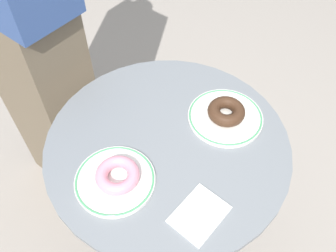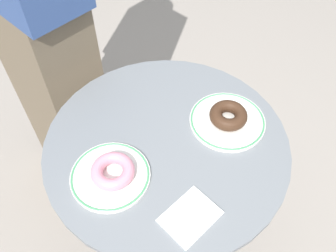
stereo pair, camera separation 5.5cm
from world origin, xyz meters
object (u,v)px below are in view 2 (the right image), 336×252
Objects in this scene: person_figure at (36,23)px; plate_right at (227,121)px; donut_chocolate at (228,115)px; paper_napkin at (190,217)px; cafe_table at (167,185)px; donut_pink_frosted at (113,171)px; plate_left at (110,176)px.

plate_right is at bearing -63.67° from person_figure.
paper_napkin is (-0.27, -0.18, -0.03)m from donut_chocolate.
person_figure is (-0.12, 0.58, 0.36)m from cafe_table.
plate_right is at bearing -90.00° from donut_chocolate.
plate_right is at bearing 33.30° from paper_napkin.
cafe_table is at bearing 5.41° from donut_pink_frosted.
plate_left is at bearing -95.93° from person_figure.
plate_right is 1.94× the size of donut_pink_frosted.
plate_left is 1.91× the size of donut_chocolate.
donut_pink_frosted is 0.37m from donut_chocolate.
donut_pink_frosted reaches higher than plate_left.
cafe_table is 3.45× the size of plate_left.
donut_chocolate reaches higher than paper_napkin.
donut_pink_frosted reaches higher than plate_right.
plate_right is (0.37, -0.03, 0.00)m from plate_left.
plate_right is 0.32m from paper_napkin.
plate_right is 1.65× the size of paper_napkin.
person_figure is (0.06, 0.60, 0.10)m from plate_left.
donut_chocolate reaches higher than donut_pink_frosted.
cafe_table is 0.32m from plate_right.
paper_napkin is (-0.27, -0.18, -0.00)m from plate_right.
plate_left is 0.94× the size of plate_right.
person_figure is at bearing 102.02° from cafe_table.
cafe_table is 0.32m from plate_left.
plate_right is 0.13× the size of person_figure.
paper_napkin is at bearing -87.01° from person_figure.
plate_left is 0.61m from person_figure.
plate_left is at bearing 175.25° from plate_right.
donut_chocolate reaches higher than cafe_table.
donut_chocolate is (0.00, 0.00, 0.02)m from plate_right.
person_figure reaches higher than plate_left.
plate_right is at bearing -4.75° from plate_left.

